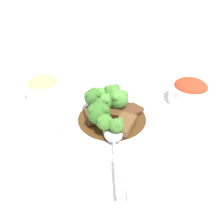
{
  "coord_description": "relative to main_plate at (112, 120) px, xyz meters",
  "views": [
    {
      "loc": [
        0.49,
        -0.15,
        0.4
      ],
      "look_at": [
        0.0,
        0.0,
        0.03
      ],
      "focal_mm": 42.0,
      "sensor_mm": 36.0,
      "label": 1
    }
  ],
  "objects": [
    {
      "name": "serving_spoon",
      "position": [
        0.08,
        -0.02,
        0.02
      ],
      "size": [
        0.2,
        0.07,
        0.01
      ],
      "color": "#B7B7BC",
      "rests_on": "main_plate"
    },
    {
      "name": "broccoli_floret_2",
      "position": [
        -0.03,
        0.02,
        0.04
      ],
      "size": [
        0.05,
        0.05,
        0.05
      ],
      "color": "#7FA84C",
      "rests_on": "main_plate"
    },
    {
      "name": "beef_strip_2",
      "position": [
        -0.01,
        -0.04,
        0.01
      ],
      "size": [
        0.07,
        0.04,
        0.01
      ],
      "color": "#56331E",
      "rests_on": "main_plate"
    },
    {
      "name": "main_plate",
      "position": [
        0.0,
        0.0,
        0.0
      ],
      "size": [
        0.27,
        0.27,
        0.02
      ],
      "color": "white",
      "rests_on": "ground_plane"
    },
    {
      "name": "side_bowl_kimchi",
      "position": [
        -0.03,
        0.23,
        0.02
      ],
      "size": [
        0.11,
        0.11,
        0.06
      ],
      "color": "white",
      "rests_on": "ground_plane"
    },
    {
      "name": "broccoli_floret_7",
      "position": [
        0.05,
        -0.03,
        0.04
      ],
      "size": [
        0.04,
        0.04,
        0.05
      ],
      "color": "#7FA84C",
      "rests_on": "main_plate"
    },
    {
      "name": "beef_strip_3",
      "position": [
        0.0,
        0.01,
        0.02
      ],
      "size": [
        0.06,
        0.07,
        0.01
      ],
      "color": "#56331E",
      "rests_on": "main_plate"
    },
    {
      "name": "broccoli_floret_3",
      "position": [
        -0.06,
        0.02,
        0.04
      ],
      "size": [
        0.04,
        0.04,
        0.05
      ],
      "color": "#8EB756",
      "rests_on": "main_plate"
    },
    {
      "name": "beef_strip_1",
      "position": [
        0.0,
        0.04,
        0.01
      ],
      "size": [
        0.07,
        0.08,
        0.01
      ],
      "color": "#56331E",
      "rests_on": "main_plate"
    },
    {
      "name": "broccoli_floret_6",
      "position": [
        0.07,
        -0.01,
        0.04
      ],
      "size": [
        0.03,
        0.03,
        0.04
      ],
      "color": "#8EB756",
      "rests_on": "main_plate"
    },
    {
      "name": "ground_plane",
      "position": [
        0.0,
        0.0,
        -0.01
      ],
      "size": [
        4.0,
        4.0,
        0.0
      ],
      "primitive_type": "plane",
      "color": "silver"
    },
    {
      "name": "broccoli_floret_1",
      "position": [
        0.02,
        -0.04,
        0.04
      ],
      "size": [
        0.05,
        0.05,
        0.06
      ],
      "color": "#7FA84C",
      "rests_on": "main_plate"
    },
    {
      "name": "broccoli_floret_4",
      "position": [
        -0.05,
        -0.03,
        0.04
      ],
      "size": [
        0.04,
        0.04,
        0.06
      ],
      "color": "#7FA84C",
      "rests_on": "main_plate"
    },
    {
      "name": "broccoli_floret_5",
      "position": [
        -0.07,
        -0.01,
        0.04
      ],
      "size": [
        0.03,
        0.03,
        0.04
      ],
      "color": "#8EB756",
      "rests_on": "main_plate"
    },
    {
      "name": "broccoli_floret_0",
      "position": [
        -0.03,
        -0.01,
        0.03
      ],
      "size": [
        0.04,
        0.04,
        0.05
      ],
      "color": "#8EB756",
      "rests_on": "main_plate"
    },
    {
      "name": "side_bowl_appetizer",
      "position": [
        -0.18,
        -0.15,
        0.02
      ],
      "size": [
        0.1,
        0.1,
        0.06
      ],
      "color": "white",
      "rests_on": "ground_plane"
    },
    {
      "name": "sauce_dish",
      "position": [
        0.23,
        -0.0,
        -0.0
      ],
      "size": [
        0.08,
        0.08,
        0.01
      ],
      "color": "white",
      "rests_on": "ground_plane"
    },
    {
      "name": "paper_napkin",
      "position": [
        0.18,
        -0.1,
        -0.01
      ],
      "size": [
        0.1,
        0.11,
        0.01
      ],
      "color": "silver",
      "rests_on": "ground_plane"
    },
    {
      "name": "beef_strip_0",
      "position": [
        0.04,
        0.02,
        0.02
      ],
      "size": [
        0.08,
        0.07,
        0.02
      ],
      "color": "brown",
      "rests_on": "main_plate"
    }
  ]
}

